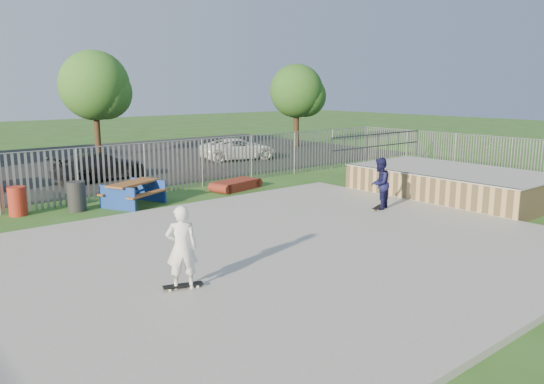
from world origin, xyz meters
TOP-DOWN VIEW (x-y plane):
  - ground at (0.00, 0.00)m, footprint 120.00×120.00m
  - concrete_slab at (0.00, 0.00)m, footprint 15.00×12.00m
  - quarter_pipe at (9.50, 1.04)m, footprint 5.50×7.05m
  - fence at (1.00, 4.59)m, footprint 26.04×16.02m
  - picnic_table at (-0.21, 7.53)m, footprint 2.47×2.29m
  - funbox at (4.29, 7.57)m, footprint 2.06×1.34m
  - trash_bin_red at (-3.77, 8.54)m, footprint 0.57×0.57m
  - trash_bin_grey at (-2.06, 7.96)m, footprint 0.60×0.60m
  - parking_lot at (0.00, 19.00)m, footprint 40.00×18.00m
  - car_dark at (0.94, 13.29)m, footprint 4.43×2.27m
  - car_white at (9.66, 14.70)m, footprint 4.75×3.11m
  - tree_mid at (3.92, 20.86)m, footprint 4.02×4.02m
  - tree_right at (16.92, 17.77)m, footprint 3.67×3.67m
  - skateboard_a at (5.48, 1.20)m, footprint 0.82×0.47m
  - skateboard_b at (-3.12, -0.79)m, footprint 0.82×0.45m
  - skater_navy at (5.48, 1.20)m, footprint 1.00×0.90m
  - skater_white at (-3.12, -0.79)m, footprint 0.74×0.66m

SIDE VIEW (x-z plane):
  - ground at x=0.00m, z-range 0.00..0.00m
  - parking_lot at x=0.00m, z-range 0.00..0.02m
  - concrete_slab at x=0.00m, z-range 0.00..0.15m
  - skateboard_a at x=5.48m, z-range 0.15..0.23m
  - skateboard_b at x=-3.12m, z-range 0.15..0.23m
  - funbox at x=4.29m, z-range 0.00..0.38m
  - picnic_table at x=-0.21m, z-range 0.01..0.84m
  - trash_bin_red at x=-3.77m, z-range 0.00..0.95m
  - trash_bin_grey at x=-2.06m, z-range 0.00..1.00m
  - quarter_pipe at x=9.50m, z-range -0.54..1.65m
  - car_white at x=9.66m, z-range 0.02..1.24m
  - car_dark at x=0.94m, z-range 0.02..1.25m
  - fence at x=1.00m, z-range 0.00..2.00m
  - skater_navy at x=5.48m, z-range 0.15..1.85m
  - skater_white at x=-3.12m, z-range 0.15..1.85m
  - tree_right at x=16.92m, z-range 0.97..6.64m
  - tree_mid at x=3.92m, z-range 1.07..7.27m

